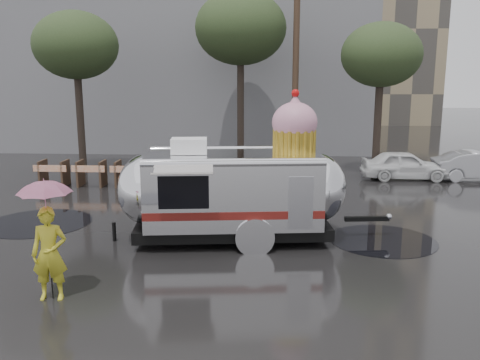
{
  "coord_description": "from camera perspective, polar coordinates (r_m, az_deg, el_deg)",
  "views": [
    {
      "loc": [
        1.36,
        -9.1,
        4.28
      ],
      "look_at": [
        0.62,
        3.76,
        1.6
      ],
      "focal_mm": 38.0,
      "sensor_mm": 36.0,
      "label": 1
    }
  ],
  "objects": [
    {
      "name": "person_left",
      "position": [
        10.46,
        -20.6,
        -7.77
      ],
      "size": [
        0.71,
        0.52,
        1.84
      ],
      "primitive_type": "imported",
      "rotation": [
        0.0,
        0.0,
        0.12
      ],
      "color": "gold",
      "rests_on": "ground"
    },
    {
      "name": "umbrella_pink",
      "position": [
        10.17,
        -21.02,
        -2.18
      ],
      "size": [
        1.22,
        1.22,
        2.38
      ],
      "color": "pink",
      "rests_on": "ground"
    },
    {
      "name": "tree_left",
      "position": [
        23.66,
        -17.96,
        14.11
      ],
      "size": [
        3.64,
        3.64,
        6.95
      ],
      "color": "#382D26",
      "rests_on": "ground"
    },
    {
      "name": "tree_mid",
      "position": [
        24.22,
        0.07,
        16.62
      ],
      "size": [
        4.2,
        4.2,
        8.03
      ],
      "color": "#382D26",
      "rests_on": "ground"
    },
    {
      "name": "utility_pole",
      "position": [
        23.13,
        6.27,
        12.52
      ],
      "size": [
        1.6,
        0.28,
        9.0
      ],
      "color": "#473323",
      "rests_on": "ground"
    },
    {
      "name": "ground",
      "position": [
        10.14,
        -4.84,
        -13.24
      ],
      "size": [
        120.0,
        120.0,
        0.0
      ],
      "primitive_type": "plane",
      "color": "black",
      "rests_on": "ground"
    },
    {
      "name": "barricade_row",
      "position": [
        20.62,
        -16.35,
        0.77
      ],
      "size": [
        4.3,
        0.8,
        1.0
      ],
      "color": "#473323",
      "rests_on": "ground"
    },
    {
      "name": "grey_building",
      "position": [
        33.6,
        -6.12,
        15.46
      ],
      "size": [
        22.0,
        12.0,
        13.0
      ],
      "primitive_type": "cube",
      "color": "slate",
      "rests_on": "ground"
    },
    {
      "name": "puddles",
      "position": [
        12.27,
        -14.0,
        -9.0
      ],
      "size": [
        13.65,
        10.95,
        0.01
      ],
      "color": "black",
      "rests_on": "ground"
    },
    {
      "name": "tree_right",
      "position": [
        22.59,
        15.57,
        13.3
      ],
      "size": [
        3.36,
        3.36,
        6.42
      ],
      "color": "#382D26",
      "rests_on": "ground"
    },
    {
      "name": "airstream_trailer",
      "position": [
        13.21,
        -0.46,
        -0.83
      ],
      "size": [
        7.4,
        3.32,
        4.0
      ],
      "rotation": [
        0.0,
        0.0,
        0.11
      ],
      "color": "silver",
      "rests_on": "ground"
    }
  ]
}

